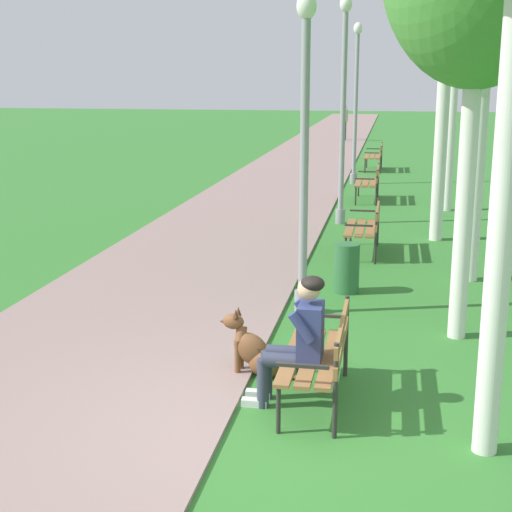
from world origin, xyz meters
The scene contains 14 objects.
ground_plane centered at (0.00, 0.00, 0.00)m, with size 120.00×120.00×0.00m, color #33752D.
paved_path centered at (-2.07, 24.00, 0.02)m, with size 3.54×60.00×0.04m, color gray.
park_bench_near centered at (0.45, 0.68, 0.51)m, with size 0.55×1.50×0.85m.
park_bench_mid centered at (0.62, 6.85, 0.51)m, with size 0.55×1.50×0.85m.
park_bench_far centered at (0.48, 12.52, 0.51)m, with size 0.55×1.50×0.85m.
park_bench_furthest centered at (0.45, 18.64, 0.51)m, with size 0.55×1.50×0.85m.
person_seated_on_near_bench centered at (0.24, 0.59, 0.68)m, with size 0.74×0.49×1.25m.
dog_brown centered at (-0.27, 1.21, 0.26)m, with size 0.83×0.31×0.71m.
lamp_post_near centered at (-0.06, 3.39, 2.04)m, with size 0.24×0.24×3.95m.
lamp_post_mid centered at (-0.01, 9.51, 2.32)m, with size 0.24×0.24×4.49m.
lamp_post_far centered at (-0.07, 15.41, 2.26)m, with size 0.24×0.24×4.37m.
birch_tree_third centered at (2.21, 5.42, 3.95)m, with size 2.09×1.94×5.01m.
litter_bin centered at (0.44, 4.45, 0.35)m, with size 0.36×0.36×0.70m, color #2D6638.
pedestrian_distant centered at (-1.32, 29.76, 0.84)m, with size 0.32×0.22×1.65m.
Camera 1 is at (1.03, -5.89, 3.00)m, focal length 52.93 mm.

